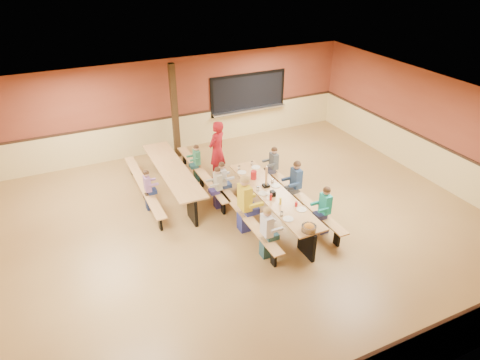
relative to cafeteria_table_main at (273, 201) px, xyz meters
name	(u,v)px	position (x,y,z in m)	size (l,w,h in m)	color
ground	(241,225)	(-0.84, 0.06, -0.53)	(12.00, 12.00, 0.00)	brown
room_envelope	(241,202)	(-0.84, 0.06, 0.16)	(12.04, 10.04, 3.02)	brown
kitchen_pass_through	(248,95)	(1.76, 5.02, 0.96)	(2.78, 0.28, 1.38)	black
structural_post	(175,112)	(-1.04, 4.46, 0.97)	(0.18, 0.18, 3.00)	black
cafeteria_table_main	(273,201)	(0.00, 0.00, 0.00)	(1.91, 3.70, 0.74)	tan
cafeteria_table_second	(173,175)	(-1.84, 2.31, 0.00)	(1.91, 3.70, 0.74)	tan
seated_child_white_left	(267,233)	(-0.82, -1.20, 0.10)	(0.39, 0.32, 1.25)	silver
seated_adult_yellow	(245,204)	(-0.82, -0.11, 0.20)	(0.49, 0.40, 1.46)	gold
seated_child_grey_left	(222,183)	(-0.82, 1.26, 0.06)	(0.35, 0.29, 1.18)	#B9B9B9
seated_child_teal_right	(325,210)	(0.83, -0.99, 0.09)	(0.38, 0.31, 1.23)	teal
seated_child_navy_right	(296,184)	(0.83, 0.29, 0.12)	(0.41, 0.33, 1.29)	navy
seated_child_char_right	(274,167)	(0.83, 1.46, 0.07)	(0.36, 0.29, 1.19)	#474E51
seated_child_purple_sec	(148,190)	(-2.67, 1.76, 0.03)	(0.32, 0.26, 1.11)	#8A5D95
seated_child_green_sec	(197,163)	(-1.02, 2.65, 0.03)	(0.33, 0.27, 1.12)	#327952
seated_child_tan_sec	(218,188)	(-1.02, 1.08, 0.05)	(0.34, 0.28, 1.16)	tan
standing_woman	(217,151)	(-0.43, 2.54, 0.36)	(0.65, 0.42, 1.77)	#A2121A
punch_pitcher	(254,175)	(-0.10, 0.86, 0.32)	(0.16, 0.16, 0.22)	#B01718
chip_bowl	(309,228)	(-0.05, -1.65, 0.29)	(0.32, 0.32, 0.15)	orange
napkin_dispenser	(273,194)	(-0.06, -0.09, 0.28)	(0.10, 0.14, 0.13)	black
condiment_mustard	(280,201)	(-0.08, -0.49, 0.30)	(0.06, 0.06, 0.17)	yellow
condiment_ketchup	(271,197)	(-0.20, -0.24, 0.30)	(0.06, 0.06, 0.17)	#B2140F
table_paddle	(266,182)	(0.00, 0.38, 0.35)	(0.16, 0.16, 0.56)	black
place_settings	(273,192)	(0.00, 0.00, 0.27)	(0.65, 3.30, 0.11)	beige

